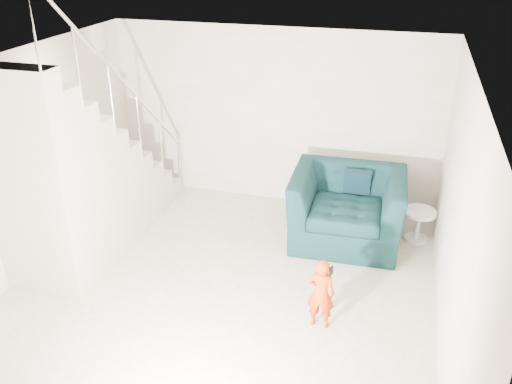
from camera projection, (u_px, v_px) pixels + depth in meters
floor at (216, 298)px, 6.41m from camera, size 5.50×5.50×0.00m
ceiling at (207, 71)px, 5.22m from camera, size 5.50×5.50×0.00m
back_wall at (274, 118)px, 8.19m from camera, size 5.00×0.00×5.00m
front_wall at (64, 381)px, 3.44m from camera, size 5.00×0.00×5.00m
left_wall at (14, 170)px, 6.42m from camera, size 0.00×5.50×5.50m
right_wall at (457, 227)px, 5.20m from camera, size 0.00×5.50×5.50m
armchair at (347, 208)px, 7.41m from camera, size 1.55×1.37×0.98m
toddler at (321, 293)px, 5.79m from camera, size 0.31×0.21×0.84m
side_table at (418, 220)px, 7.47m from camera, size 0.46×0.46×0.46m
staircase at (82, 187)px, 6.96m from camera, size 1.02×3.03×3.62m
cushion at (357, 182)px, 7.58m from camera, size 0.37×0.18×0.37m
throw at (300, 192)px, 7.55m from camera, size 0.05×0.50×0.56m
phone at (331, 271)px, 5.63m from camera, size 0.04×0.05×0.10m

